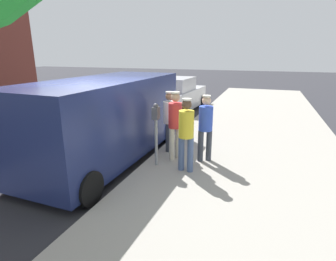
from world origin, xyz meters
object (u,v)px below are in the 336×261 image
Objects in this scene: pedestrian_in_blue at (206,124)px; parked_van at (106,118)px; pedestrian_in_yellow at (186,131)px; parked_sedan_ahead at (175,96)px; pedestrian_in_white at (169,118)px; pedestrian_in_red at (175,121)px; parking_meter_near at (156,124)px.

parked_van is at bearing -170.17° from pedestrian_in_blue.
pedestrian_in_yellow is 0.32× the size of parked_van.
parked_sedan_ahead is at bearing 110.42° from pedestrian_in_yellow.
pedestrian_in_yellow reaches higher than pedestrian_in_white.
pedestrian_in_blue is 0.96× the size of pedestrian_in_red.
pedestrian_in_yellow is 0.38× the size of parked_sedan_ahead.
parking_meter_near is 1.09m from pedestrian_in_white.
parked_sedan_ahead is at bearing 104.76° from parking_meter_near.
pedestrian_in_yellow is 2.28m from parked_van.
pedestrian_in_red reaches higher than pedestrian_in_yellow.
pedestrian_in_white is at bearing 122.50° from pedestrian_in_red.
pedestrian_in_red is at bearing 9.79° from parked_van.
pedestrian_in_red is at bearing -71.50° from parked_sedan_ahead.
pedestrian_in_white is 0.99× the size of pedestrian_in_blue.
pedestrian_in_yellow is (0.46, -0.61, -0.03)m from pedestrian_in_red.
parking_meter_near is at bearing 174.16° from pedestrian_in_yellow.
parked_sedan_ahead is (-2.81, 6.06, -0.35)m from pedestrian_in_blue.
parked_van is 1.17× the size of parked_sedan_ahead.
parking_meter_near is 0.93× the size of pedestrian_in_white.
pedestrian_in_red is (0.30, 0.54, -0.04)m from parking_meter_near.
pedestrian_in_red is 1.82m from parked_van.
pedestrian_in_red is 0.33× the size of parked_van.
parking_meter_near is 0.88× the size of pedestrian_in_red.
pedestrian_in_white is 0.37× the size of parked_sedan_ahead.
pedestrian_in_blue is 6.68m from parked_sedan_ahead.
parked_van reaches higher than pedestrian_in_white.
pedestrian_in_white is 1.16m from pedestrian_in_blue.
pedestrian_in_red is 6.53m from parked_sedan_ahead.
pedestrian_in_blue is at bearing -65.13° from parked_sedan_ahead.
pedestrian_in_yellow is at bearing -110.42° from pedestrian_in_blue.
pedestrian_in_red is (-0.74, -0.13, 0.04)m from pedestrian_in_blue.
pedestrian_in_yellow is 7.26m from parked_sedan_ahead.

